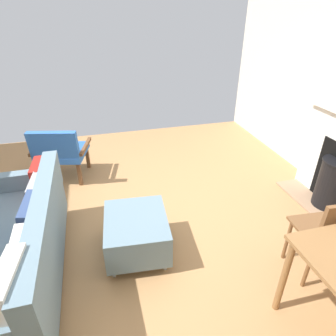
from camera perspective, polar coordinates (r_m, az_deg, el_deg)
The scene contains 5 objects.
ground_plane at distance 3.22m, azimuth -9.22°, elevation -11.54°, with size 5.44×5.38×0.01m, color #A87A4C.
sofa at distance 2.72m, azimuth -27.95°, elevation -14.20°, with size 0.79×1.82×0.82m.
ottoman at distance 2.76m, azimuth -6.31°, elevation -12.56°, with size 0.63×0.71×0.41m.
armchair_accent at distance 4.02m, azimuth -20.80°, elevation 3.27°, with size 0.78×0.71×0.78m.
dining_chair_near_fireplace at distance 2.68m, azimuth 29.44°, elevation -10.96°, with size 0.43×0.43×0.85m.
Camera 1 is at (0.12, 2.44, 2.09)m, focal length 30.52 mm.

